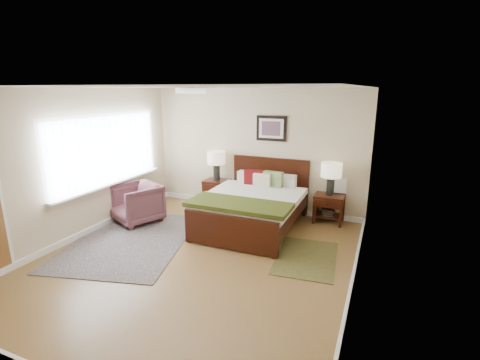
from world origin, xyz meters
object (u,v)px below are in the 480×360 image
at_px(lamp_left, 216,160).
at_px(nightstand_right, 329,206).
at_px(nightstand_left, 216,186).
at_px(rug_persian, 131,240).
at_px(lamp_right, 331,172).
at_px(armchair, 137,203).
at_px(bed, 253,201).

bearing_deg(lamp_left, nightstand_right, -0.32).
height_order(nightstand_left, rug_persian, nightstand_left).
bearing_deg(lamp_left, lamp_right, 0.00).
bearing_deg(rug_persian, lamp_left, 60.58).
xyz_separation_m(nightstand_left, lamp_left, (0.00, 0.02, 0.56)).
xyz_separation_m(nightstand_left, armchair, (-1.02, -1.37, -0.10)).
distance_m(bed, nightstand_left, 1.36).
bearing_deg(lamp_left, bed, -34.94).
bearing_deg(nightstand_right, nightstand_left, -179.81).
bearing_deg(lamp_left, nightstand_left, -90.00).
relative_size(bed, nightstand_left, 3.47).
relative_size(bed, armchair, 2.55).
xyz_separation_m(bed, nightstand_right, (1.24, 0.77, -0.17)).
bearing_deg(nightstand_left, nightstand_right, 0.19).
relative_size(bed, lamp_right, 3.39).
xyz_separation_m(bed, rug_persian, (-1.69, -1.34, -0.51)).
bearing_deg(lamp_right, rug_persian, -144.02).
bearing_deg(armchair, lamp_right, 46.19).
relative_size(bed, rug_persian, 0.81).
distance_m(nightstand_left, lamp_left, 0.56).
distance_m(bed, nightstand_right, 1.47).
bearing_deg(bed, nightstand_right, 31.92).
relative_size(nightstand_left, armchair, 0.73).
distance_m(bed, lamp_right, 1.54).
height_order(nightstand_right, armchair, armchair).
height_order(nightstand_left, lamp_left, lamp_left).
bearing_deg(nightstand_left, armchair, -126.62).
xyz_separation_m(nightstand_left, rug_persian, (-0.57, -2.11, -0.47)).
distance_m(nightstand_right, lamp_left, 2.47).
xyz_separation_m(bed, lamp_right, (1.24, 0.79, 0.47)).
relative_size(nightstand_right, lamp_left, 0.90).
bearing_deg(nightstand_right, lamp_left, 179.68).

